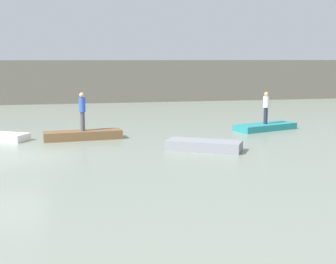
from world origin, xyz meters
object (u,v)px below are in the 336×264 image
object	(u,v)px
person_white_shirt	(266,106)
person_blue_shirt	(82,109)
rowboat_brown	(83,135)
rowboat_grey	(204,145)
rowboat_teal	(265,127)

from	to	relation	value
person_white_shirt	person_blue_shirt	world-z (taller)	person_blue_shirt
person_blue_shirt	person_white_shirt	bearing A→B (deg)	5.53
person_blue_shirt	rowboat_brown	bearing A→B (deg)	-135.00
rowboat_grey	rowboat_teal	world-z (taller)	rowboat_grey
rowboat_brown	person_white_shirt	xyz separation A→B (m)	(10.06, 0.97, 1.13)
rowboat_teal	rowboat_brown	bearing A→B (deg)	166.54
rowboat_brown	person_blue_shirt	xyz separation A→B (m)	(0.00, 0.00, 1.28)
rowboat_brown	rowboat_teal	size ratio (longest dim) A/B	1.04
rowboat_grey	person_white_shirt	xyz separation A→B (m)	(5.01, 4.87, 1.13)
rowboat_grey	person_blue_shirt	distance (m)	6.50
rowboat_brown	person_blue_shirt	world-z (taller)	person_blue_shirt
rowboat_grey	rowboat_teal	distance (m)	6.99
person_white_shirt	person_blue_shirt	size ratio (longest dim) A/B	0.94
rowboat_grey	person_blue_shirt	world-z (taller)	person_blue_shirt
person_white_shirt	person_blue_shirt	xyz separation A→B (m)	(-10.06, -0.97, 0.15)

